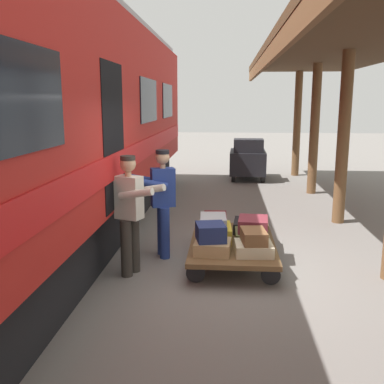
{
  "coord_description": "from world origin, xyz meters",
  "views": [
    {
      "loc": [
        0.19,
        6.03,
        2.42
      ],
      "look_at": [
        0.68,
        -0.2,
        1.15
      ],
      "focal_mm": 41.47,
      "sensor_mm": 36.0,
      "label": 1
    }
  ],
  "objects_px": {
    "suitcase_black_hardshell": "(250,226)",
    "suitcase_cream_canvas": "(254,248)",
    "suitcase_olive_duffel": "(251,236)",
    "suitcase_gray_aluminum": "(213,221)",
    "suitcase_tan_vintage": "(213,247)",
    "suitcase_brown_leather": "(254,236)",
    "suitcase_burgundy_valise": "(253,224)",
    "luggage_cart": "(232,244)",
    "porter_in_overalls": "(162,200)",
    "porter_by_door": "(130,211)",
    "suitcase_maroon_trunk": "(215,222)",
    "suitcase_navy_fabric": "(211,232)",
    "baggage_tug": "(248,160)",
    "suitcase_yellow_case": "(214,233)",
    "train_car": "(8,128)"
  },
  "relations": [
    {
      "from": "suitcase_yellow_case",
      "to": "suitcase_navy_fabric",
      "type": "bearing_deg",
      "value": 86.68
    },
    {
      "from": "baggage_tug",
      "to": "suitcase_tan_vintage",
      "type": "bearing_deg",
      "value": 84.05
    },
    {
      "from": "luggage_cart",
      "to": "porter_in_overalls",
      "type": "distance_m",
      "value": 1.29
    },
    {
      "from": "porter_by_door",
      "to": "suitcase_olive_duffel",
      "type": "bearing_deg",
      "value": -160.6
    },
    {
      "from": "suitcase_maroon_trunk",
      "to": "suitcase_navy_fabric",
      "type": "height_order",
      "value": "suitcase_navy_fabric"
    },
    {
      "from": "luggage_cart",
      "to": "suitcase_cream_canvas",
      "type": "bearing_deg",
      "value": 116.37
    },
    {
      "from": "luggage_cart",
      "to": "suitcase_navy_fabric",
      "type": "xyz_separation_m",
      "value": [
        0.32,
        0.55,
        0.34
      ]
    },
    {
      "from": "suitcase_gray_aluminum",
      "to": "porter_by_door",
      "type": "height_order",
      "value": "porter_by_door"
    },
    {
      "from": "suitcase_gray_aluminum",
      "to": "baggage_tug",
      "type": "relative_size",
      "value": 0.31
    },
    {
      "from": "suitcase_olive_duffel",
      "to": "porter_in_overalls",
      "type": "height_order",
      "value": "porter_in_overalls"
    },
    {
      "from": "suitcase_gray_aluminum",
      "to": "suitcase_brown_leather",
      "type": "xyz_separation_m",
      "value": [
        -0.58,
        0.57,
        -0.06
      ]
    },
    {
      "from": "suitcase_black_hardshell",
      "to": "suitcase_tan_vintage",
      "type": "bearing_deg",
      "value": 63.63
    },
    {
      "from": "suitcase_burgundy_valise",
      "to": "baggage_tug",
      "type": "bearing_deg",
      "value": -91.91
    },
    {
      "from": "suitcase_yellow_case",
      "to": "porter_in_overalls",
      "type": "height_order",
      "value": "porter_in_overalls"
    },
    {
      "from": "suitcase_gray_aluminum",
      "to": "suitcase_brown_leather",
      "type": "relative_size",
      "value": 1.15
    },
    {
      "from": "suitcase_maroon_trunk",
      "to": "suitcase_tan_vintage",
      "type": "bearing_deg",
      "value": 90.0
    },
    {
      "from": "suitcase_brown_leather",
      "to": "baggage_tug",
      "type": "xyz_separation_m",
      "value": [
        -0.27,
        -8.08,
        0.04
      ]
    },
    {
      "from": "luggage_cart",
      "to": "suitcase_maroon_trunk",
      "type": "distance_m",
      "value": 0.67
    },
    {
      "from": "suitcase_olive_duffel",
      "to": "suitcase_burgundy_valise",
      "type": "bearing_deg",
      "value": -122.68
    },
    {
      "from": "suitcase_maroon_trunk",
      "to": "baggage_tug",
      "type": "height_order",
      "value": "baggage_tug"
    },
    {
      "from": "porter_by_door",
      "to": "suitcase_maroon_trunk",
      "type": "bearing_deg",
      "value": -134.26
    },
    {
      "from": "suitcase_maroon_trunk",
      "to": "suitcase_olive_duffel",
      "type": "xyz_separation_m",
      "value": [
        -0.57,
        0.58,
        -0.05
      ]
    },
    {
      "from": "suitcase_yellow_case",
      "to": "suitcase_maroon_trunk",
      "type": "bearing_deg",
      "value": -90.0
    },
    {
      "from": "train_car",
      "to": "suitcase_yellow_case",
      "type": "distance_m",
      "value": 3.33
    },
    {
      "from": "suitcase_olive_duffel",
      "to": "porter_by_door",
      "type": "distance_m",
      "value": 1.9
    },
    {
      "from": "porter_in_overalls",
      "to": "suitcase_yellow_case",
      "type": "bearing_deg",
      "value": 168.38
    },
    {
      "from": "suitcase_burgundy_valise",
      "to": "porter_in_overalls",
      "type": "xyz_separation_m",
      "value": [
        1.42,
        -0.13,
        0.33
      ]
    },
    {
      "from": "suitcase_tan_vintage",
      "to": "train_car",
      "type": "bearing_deg",
      "value": -1.51
    },
    {
      "from": "suitcase_tan_vintage",
      "to": "suitcase_gray_aluminum",
      "type": "height_order",
      "value": "suitcase_gray_aluminum"
    },
    {
      "from": "suitcase_tan_vintage",
      "to": "suitcase_burgundy_valise",
      "type": "xyz_separation_m",
      "value": [
        -0.59,
        -0.61,
        0.17
      ]
    },
    {
      "from": "suitcase_brown_leather",
      "to": "suitcase_burgundy_valise",
      "type": "height_order",
      "value": "suitcase_burgundy_valise"
    },
    {
      "from": "baggage_tug",
      "to": "suitcase_maroon_trunk",
      "type": "bearing_deg",
      "value": 83.07
    },
    {
      "from": "suitcase_olive_duffel",
      "to": "suitcase_gray_aluminum",
      "type": "distance_m",
      "value": 0.63
    },
    {
      "from": "luggage_cart",
      "to": "suitcase_tan_vintage",
      "type": "distance_m",
      "value": 0.66
    },
    {
      "from": "suitcase_yellow_case",
      "to": "porter_by_door",
      "type": "relative_size",
      "value": 0.36
    },
    {
      "from": "suitcase_olive_duffel",
      "to": "suitcase_tan_vintage",
      "type": "bearing_deg",
      "value": 45.24
    },
    {
      "from": "suitcase_burgundy_valise",
      "to": "luggage_cart",
      "type": "bearing_deg",
      "value": 6.56
    },
    {
      "from": "suitcase_maroon_trunk",
      "to": "suitcase_navy_fabric",
      "type": "xyz_separation_m",
      "value": [
        0.03,
        1.12,
        0.17
      ]
    },
    {
      "from": "suitcase_yellow_case",
      "to": "suitcase_tan_vintage",
      "type": "bearing_deg",
      "value": 90.0
    },
    {
      "from": "suitcase_black_hardshell",
      "to": "suitcase_cream_canvas",
      "type": "bearing_deg",
      "value": 90.0
    },
    {
      "from": "suitcase_black_hardshell",
      "to": "suitcase_burgundy_valise",
      "type": "height_order",
      "value": "suitcase_burgundy_valise"
    },
    {
      "from": "luggage_cart",
      "to": "porter_in_overalls",
      "type": "bearing_deg",
      "value": -8.69
    },
    {
      "from": "suitcase_yellow_case",
      "to": "suitcase_burgundy_valise",
      "type": "bearing_deg",
      "value": -176.58
    },
    {
      "from": "suitcase_navy_fabric",
      "to": "suitcase_burgundy_valise",
      "type": "bearing_deg",
      "value": -137.02
    },
    {
      "from": "suitcase_cream_canvas",
      "to": "suitcase_maroon_trunk",
      "type": "distance_m",
      "value": 1.29
    },
    {
      "from": "suitcase_cream_canvas",
      "to": "porter_by_door",
      "type": "distance_m",
      "value": 1.8
    },
    {
      "from": "porter_in_overalls",
      "to": "porter_by_door",
      "type": "relative_size",
      "value": 1.0
    },
    {
      "from": "suitcase_black_hardshell",
      "to": "suitcase_brown_leather",
      "type": "xyz_separation_m",
      "value": [
        0.0,
        1.14,
        0.17
      ]
    },
    {
      "from": "suitcase_maroon_trunk",
      "to": "suitcase_brown_leather",
      "type": "bearing_deg",
      "value": 116.58
    },
    {
      "from": "suitcase_tan_vintage",
      "to": "porter_in_overalls",
      "type": "distance_m",
      "value": 1.22
    }
  ]
}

